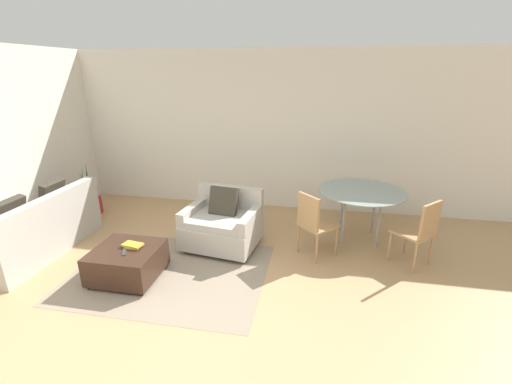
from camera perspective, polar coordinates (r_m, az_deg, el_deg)
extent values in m
plane|color=tan|center=(3.73, -10.54, -20.66)|extent=(20.00, 20.00, 0.00)
cube|color=silver|center=(6.13, -0.33, 10.05)|extent=(12.00, 0.06, 2.75)
cube|color=silver|center=(6.09, -35.76, 6.32)|extent=(0.06, 12.00, 2.75)
cube|color=gray|center=(4.53, -14.11, -12.88)|extent=(2.38, 1.79, 0.00)
cube|color=brown|center=(4.10, -17.62, -17.09)|extent=(2.33, 0.06, 0.00)
cube|color=brown|center=(4.31, -15.76, -14.87)|extent=(2.33, 0.06, 0.00)
cube|color=brown|center=(4.53, -14.11, -12.85)|extent=(2.33, 0.06, 0.00)
cube|color=brown|center=(4.76, -12.64, -11.01)|extent=(2.33, 0.06, 0.00)
cube|color=brown|center=(5.00, -11.32, -9.34)|extent=(2.33, 0.06, 0.00)
cube|color=#B2ADA3|center=(5.70, -33.29, -6.35)|extent=(0.93, 1.79, 0.42)
cube|color=#B2ADA3|center=(5.29, -31.02, -2.78)|extent=(0.14, 1.79, 0.43)
cube|color=#B2ADA3|center=(6.16, -28.72, -0.33)|extent=(0.85, 0.12, 0.26)
cube|color=#383328|center=(5.74, -30.85, -0.42)|extent=(0.19, 0.40, 0.41)
cube|color=#383328|center=(5.27, -35.79, -3.04)|extent=(0.19, 0.40, 0.41)
cube|color=#B2ADA3|center=(4.91, -5.73, -6.72)|extent=(1.10, 0.95, 0.32)
cube|color=#B2ADA3|center=(4.80, -5.98, -4.61)|extent=(0.84, 0.80, 0.10)
cube|color=#B2ADA3|center=(5.06, -4.27, -1.25)|extent=(1.00, 0.26, 0.42)
cube|color=#B2ADA3|center=(4.99, -10.43, -3.23)|extent=(0.22, 0.76, 0.20)
cube|color=#B2ADA3|center=(4.65, -0.91, -4.61)|extent=(0.22, 0.76, 0.20)
cylinder|color=brown|center=(4.92, -11.75, -9.55)|extent=(0.05, 0.05, 0.06)
cylinder|color=brown|center=(4.59, -2.51, -11.37)|extent=(0.05, 0.05, 0.06)
cylinder|color=brown|center=(5.43, -8.28, -6.42)|extent=(0.05, 0.05, 0.06)
cylinder|color=brown|center=(5.14, 0.14, -7.78)|extent=(0.05, 0.05, 0.06)
cube|color=#383328|center=(4.82, -5.41, -1.50)|extent=(0.42, 0.27, 0.41)
cube|color=#382319|center=(4.49, -20.67, -10.80)|extent=(0.76, 0.71, 0.35)
cylinder|color=black|center=(4.55, -26.04, -14.04)|extent=(0.04, 0.04, 0.04)
cylinder|color=black|center=(4.22, -18.49, -15.73)|extent=(0.04, 0.04, 0.04)
cylinder|color=black|center=(4.97, -21.94, -10.46)|extent=(0.04, 0.04, 0.04)
cylinder|color=black|center=(4.67, -14.91, -11.64)|extent=(0.04, 0.04, 0.04)
cube|color=gold|center=(4.42, -19.75, -8.49)|extent=(0.18, 0.16, 0.02)
cube|color=gold|center=(4.41, -19.87, -8.27)|extent=(0.26, 0.17, 0.03)
cube|color=#333338|center=(4.33, -21.13, -9.39)|extent=(0.10, 0.15, 0.01)
cylinder|color=maroon|center=(6.72, -26.04, -2.12)|extent=(0.43, 0.43, 0.27)
cylinder|color=black|center=(6.68, -26.19, -1.13)|extent=(0.39, 0.39, 0.02)
cone|color=#286033|center=(6.55, -26.11, 1.59)|extent=(0.05, 0.10, 0.65)
cone|color=#286033|center=(6.60, -26.30, 1.74)|extent=(0.10, 0.07, 0.66)
cone|color=#286033|center=(6.70, -26.92, 1.52)|extent=(0.08, 0.10, 0.58)
cone|color=#286033|center=(6.60, -27.03, 0.80)|extent=(0.09, 0.09, 0.48)
cone|color=#286033|center=(6.51, -26.65, 0.90)|extent=(0.11, 0.08, 0.54)
cylinder|color=#8C9E99|center=(5.16, 17.24, 0.15)|extent=(1.23, 1.23, 0.01)
cylinder|color=#99999E|center=(5.05, 14.38, -4.62)|extent=(0.04, 0.04, 0.75)
cylinder|color=#99999E|center=(5.11, 19.76, -4.90)|extent=(0.04, 0.04, 0.75)
cylinder|color=#99999E|center=(5.49, 14.11, -2.60)|extent=(0.04, 0.04, 0.75)
cylinder|color=#99999E|center=(5.55, 19.05, -2.88)|extent=(0.04, 0.04, 0.75)
cube|color=tan|center=(4.68, 10.28, -5.45)|extent=(0.59, 0.59, 0.03)
cube|color=tan|center=(4.46, 8.72, -3.27)|extent=(0.29, 0.29, 0.45)
cylinder|color=tan|center=(4.79, 13.19, -8.07)|extent=(0.03, 0.03, 0.42)
cylinder|color=tan|center=(5.01, 10.17, -6.57)|extent=(0.03, 0.03, 0.42)
cylinder|color=tan|center=(4.55, 10.06, -9.36)|extent=(0.03, 0.03, 0.42)
cylinder|color=tan|center=(4.78, 7.05, -7.71)|extent=(0.03, 0.03, 0.42)
cube|color=tan|center=(4.85, 24.66, -6.14)|extent=(0.59, 0.59, 0.03)
cube|color=tan|center=(4.67, 27.03, -4.23)|extent=(0.29, 0.29, 0.45)
cylinder|color=tan|center=(5.16, 23.68, -7.19)|extent=(0.03, 0.03, 0.42)
cylinder|color=tan|center=(4.88, 21.37, -8.41)|extent=(0.03, 0.03, 0.42)
cylinder|color=tan|center=(5.01, 27.13, -8.56)|extent=(0.03, 0.03, 0.42)
cylinder|color=tan|center=(4.72, 24.96, -9.92)|extent=(0.03, 0.03, 0.42)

